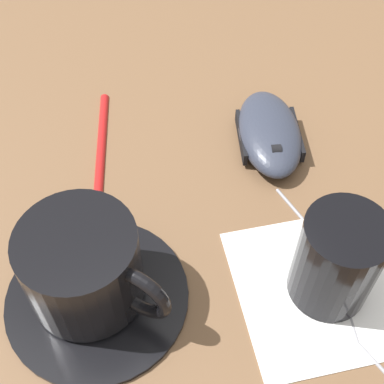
{
  "coord_description": "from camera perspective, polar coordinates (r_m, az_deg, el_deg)",
  "views": [
    {
      "loc": [
        -0.23,
        0.11,
        0.39
      ],
      "look_at": [
        0.03,
        -0.01,
        0.03
      ],
      "focal_mm": 50.0,
      "sensor_mm": 36.0,
      "label": 1
    }
  ],
  "objects": [
    {
      "name": "ground_plane",
      "position": [
        0.47,
        0.54,
        -5.26
      ],
      "size": [
        3.0,
        3.0,
        0.0
      ],
      "primitive_type": "plane",
      "color": "brown"
    },
    {
      "name": "saucer",
      "position": [
        0.45,
        -10.09,
        -10.85
      ],
      "size": [
        0.15,
        0.15,
        0.01
      ],
      "primitive_type": "cylinder",
      "color": "black",
      "rests_on": "ground"
    },
    {
      "name": "coffee_cup",
      "position": [
        0.41,
        -11.37,
        -7.88
      ],
      "size": [
        0.11,
        0.09,
        0.07
      ],
      "color": "black",
      "rests_on": "saucer"
    },
    {
      "name": "computer_mouse",
      "position": [
        0.54,
        8.26,
        6.27
      ],
      "size": [
        0.13,
        0.1,
        0.03
      ],
      "color": "#2D3342",
      "rests_on": "ground"
    },
    {
      "name": "mouse_cable",
      "position": [
        0.46,
        14.45,
        -8.72
      ],
      "size": [
        0.2,
        0.03,
        0.0
      ],
      "color": "gray",
      "rests_on": "ground"
    },
    {
      "name": "napkin_under_glass",
      "position": [
        0.46,
        13.62,
        -9.88
      ],
      "size": [
        0.16,
        0.16,
        0.0
      ],
      "primitive_type": "cube",
      "rotation": [
        0.0,
        0.0,
        -0.23
      ],
      "color": "white",
      "rests_on": "ground"
    },
    {
      "name": "drinking_glass",
      "position": [
        0.42,
        15.2,
        -7.01
      ],
      "size": [
        0.06,
        0.06,
        0.08
      ],
      "primitive_type": "cylinder",
      "color": "black",
      "rests_on": "napkin_under_glass"
    },
    {
      "name": "pen",
      "position": [
        0.54,
        -9.7,
        5.04
      ],
      "size": [
        0.14,
        0.06,
        0.01
      ],
      "color": "#B21919",
      "rests_on": "ground"
    }
  ]
}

